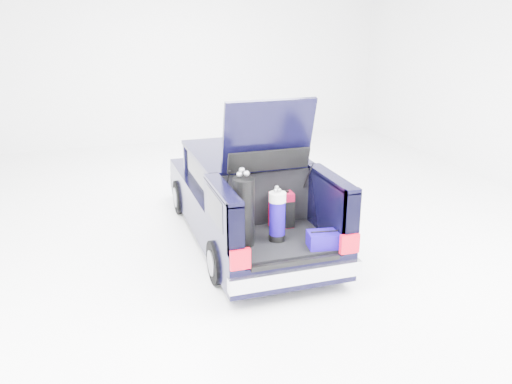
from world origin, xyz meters
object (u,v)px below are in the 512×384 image
object	(u,v)px
blue_golf_bag	(277,216)
blue_duffel	(324,239)
car	(245,197)
black_golf_bag	(244,212)
red_suitcase	(281,210)

from	to	relation	value
blue_golf_bag	blue_duffel	bearing A→B (deg)	-37.39
car	black_golf_bag	xyz separation A→B (m)	(-0.50, -1.62, 0.40)
black_golf_bag	blue_golf_bag	xyz separation A→B (m)	(0.48, 0.01, -0.13)
black_golf_bag	blue_golf_bag	world-z (taller)	black_golf_bag
black_golf_bag	car	bearing A→B (deg)	79.41
red_suitcase	black_golf_bag	size ratio (longest dim) A/B	0.52
car	blue_golf_bag	size ratio (longest dim) A/B	6.00
blue_duffel	black_golf_bag	bearing A→B (deg)	167.86
blue_golf_bag	blue_duffel	distance (m)	0.70
red_suitcase	blue_golf_bag	size ratio (longest dim) A/B	0.71
car	blue_golf_bag	bearing A→B (deg)	-90.82
car	black_golf_bag	world-z (taller)	car
black_golf_bag	blue_duffel	bearing A→B (deg)	-14.61
car	red_suitcase	world-z (taller)	car
car	black_golf_bag	size ratio (longest dim) A/B	4.42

